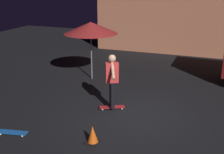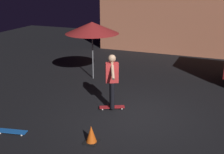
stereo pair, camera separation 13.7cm
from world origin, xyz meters
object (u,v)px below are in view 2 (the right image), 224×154
Objects in this scene: patio_umbrella at (92,28)px; skateboard_ridden at (112,107)px; traffic_cone at (91,135)px; skater at (112,77)px; skateboard_spare at (12,132)px.

skateboard_ridden is (1.76, -2.42, -2.02)m from patio_umbrella.
skater is at bearing 96.37° from traffic_cone.
skateboard_spare is 1.75× the size of traffic_cone.
skateboard_spare is at bearing -170.49° from traffic_cone.
skateboard_ridden is 1.72× the size of traffic_cone.
skater is at bearing 0.00° from skateboard_ridden.
skateboard_ridden and skateboard_spare have the same top height.
traffic_cone reaches higher than skateboard_ridden.
skateboard_ridden is at bearing 96.37° from traffic_cone.
skateboard_spare is (-1.89, -2.33, 0.00)m from skateboard_ridden.
skater reaches higher than skateboard_ridden.
patio_umbrella reaches higher than skateboard_spare.
patio_umbrella is at bearing 126.06° from skater.
skateboard_spare is 2.15m from traffic_cone.
skateboard_ridden is 3.00m from skateboard_spare.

